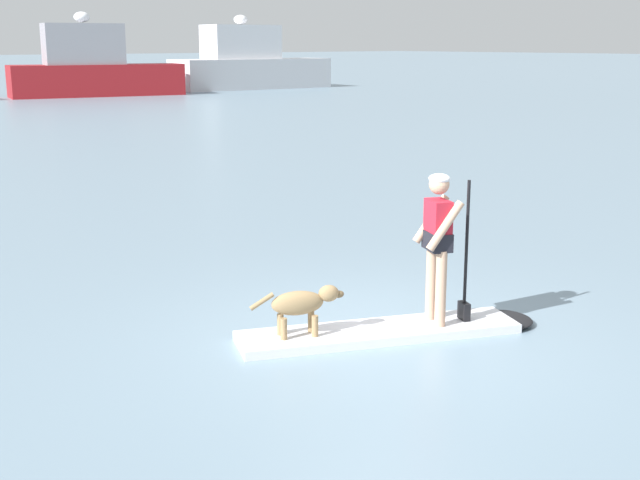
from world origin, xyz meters
TOP-DOWN VIEW (x-y plane):
  - ground_plane at (0.00, 0.00)m, footprint 400.00×400.00m
  - paddleboard at (0.21, -0.09)m, footprint 3.36×1.98m
  - person_paddler at (0.62, -0.27)m, footprint 0.68×0.60m
  - dog at (-0.79, 0.35)m, footprint 0.97×0.49m
  - moored_boat_far_starboard at (15.99, 40.81)m, footprint 10.21×4.70m
  - moored_boat_port at (27.57, 41.53)m, footprint 11.22×3.92m

SIDE VIEW (x-z plane):
  - ground_plane at x=0.00m, z-range 0.00..0.00m
  - paddleboard at x=0.21m, z-range 0.00..0.10m
  - dog at x=-0.79m, z-range 0.18..0.71m
  - person_paddler at x=0.62m, z-range 0.24..1.90m
  - moored_boat_far_starboard at x=15.99m, z-range -0.84..3.95m
  - moored_boat_port at x=27.57m, z-range -0.84..4.00m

